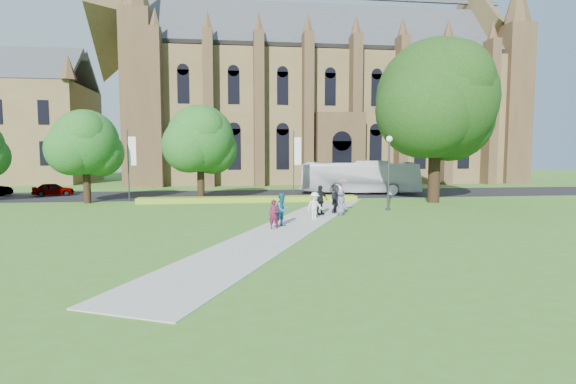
{
  "coord_description": "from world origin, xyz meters",
  "views": [
    {
      "loc": [
        -3.57,
        -23.81,
        4.03
      ],
      "look_at": [
        0.04,
        3.99,
        1.6
      ],
      "focal_mm": 28.0,
      "sensor_mm": 36.0,
      "label": 1
    }
  ],
  "objects": [
    {
      "name": "building_west",
      "position": [
        -34.0,
        42.0,
        9.21
      ],
      "size": [
        22.0,
        14.0,
        18.3
      ],
      "color": "olive",
      "rests_on": "ground"
    },
    {
      "name": "parasol",
      "position": [
        3.79,
        4.71,
        1.97
      ],
      "size": [
        0.81,
        0.81,
        0.61
      ],
      "primitive_type": "imported",
      "rotation": [
        0.0,
        0.0,
        0.19
      ],
      "color": "#C1888D",
      "rests_on": "pedestrian_4"
    },
    {
      "name": "street_tree_0",
      "position": [
        -15.0,
        14.0,
        4.87
      ],
      "size": [
        5.2,
        5.2,
        7.5
      ],
      "color": "#332114",
      "rests_on": "ground"
    },
    {
      "name": "road",
      "position": [
        0.0,
        20.0,
        0.01
      ],
      "size": [
        160.0,
        10.0,
        0.02
      ],
      "primitive_type": "cube",
      "color": "black",
      "rests_on": "ground"
    },
    {
      "name": "pedestrian_3",
      "position": [
        2.22,
        4.66,
        1.0
      ],
      "size": [
        1.22,
        0.83,
        1.92
      ],
      "primitive_type": "imported",
      "rotation": [
        0.0,
        0.0,
        0.36
      ],
      "color": "black",
      "rests_on": "footpath"
    },
    {
      "name": "car_0",
      "position": [
        -20.15,
        20.95,
        0.63
      ],
      "size": [
        3.8,
        2.22,
        1.22
      ],
      "primitive_type": "imported",
      "rotation": [
        0.0,
        0.0,
        1.8
      ],
      "color": "gray",
      "rests_on": "road"
    },
    {
      "name": "cathedral",
      "position": [
        10.0,
        39.73,
        12.98
      ],
      "size": [
        52.6,
        18.25,
        28.0
      ],
      "color": "olive",
      "rests_on": "ground"
    },
    {
      "name": "street_tree_1",
      "position": [
        -6.0,
        14.5,
        5.22
      ],
      "size": [
        5.6,
        5.6,
        8.05
      ],
      "color": "#332114",
      "rests_on": "ground"
    },
    {
      "name": "pedestrian_2",
      "position": [
        1.51,
        2.77,
        0.86
      ],
      "size": [
        1.22,
        0.99,
        1.64
      ],
      "primitive_type": "imported",
      "rotation": [
        0.0,
        0.0,
        0.43
      ],
      "color": "white",
      "rests_on": "footpath"
    },
    {
      "name": "flower_hedge",
      "position": [
        -2.0,
        13.2,
        0.23
      ],
      "size": [
        18.0,
        1.4,
        0.45
      ],
      "primitive_type": "cube",
      "color": "#A3AB22",
      "rests_on": "ground"
    },
    {
      "name": "pedestrian_1",
      "position": [
        -0.75,
        0.29,
        0.96
      ],
      "size": [
        1.13,
        1.09,
        1.84
      ],
      "primitive_type": "imported",
      "rotation": [
        0.0,
        0.0,
        0.65
      ],
      "color": "#1C678C",
      "rests_on": "footpath"
    },
    {
      "name": "banner_pole_0",
      "position": [
        2.11,
        15.2,
        3.39
      ],
      "size": [
        0.7,
        0.1,
        6.0
      ],
      "color": "#38383D",
      "rests_on": "ground"
    },
    {
      "name": "pedestrian_5",
      "position": [
        3.44,
        5.42,
        0.99
      ],
      "size": [
        1.43,
        1.79,
        1.9
      ],
      "primitive_type": "imported",
      "rotation": [
        0.0,
        0.0,
        1.0
      ],
      "color": "black",
      "rests_on": "footpath"
    },
    {
      "name": "streetlamp",
      "position": [
        7.5,
        6.5,
        3.3
      ],
      "size": [
        0.44,
        0.44,
        5.24
      ],
      "color": "#38383D",
      "rests_on": "ground"
    },
    {
      "name": "pedestrian_4",
      "position": [
        3.61,
        4.61,
        0.85
      ],
      "size": [
        0.93,
        0.92,
        1.63
      ],
      "primitive_type": "imported",
      "rotation": [
        0.0,
        0.0,
        0.76
      ],
      "color": "slate",
      "rests_on": "footpath"
    },
    {
      "name": "ground",
      "position": [
        0.0,
        0.0,
        0.0
      ],
      "size": [
        160.0,
        160.0,
        0.0
      ],
      "primitive_type": "plane",
      "color": "#447121",
      "rests_on": "ground"
    },
    {
      "name": "tour_coach",
      "position": [
        9.18,
        19.27,
        1.65
      ],
      "size": [
        12.02,
        5.36,
        3.26
      ],
      "primitive_type": "imported",
      "rotation": [
        0.0,
        0.0,
        1.34
      ],
      "color": "silver",
      "rests_on": "road"
    },
    {
      "name": "footpath",
      "position": [
        0.0,
        1.0,
        0.02
      ],
      "size": [
        15.58,
        28.54,
        0.04
      ],
      "primitive_type": "cube",
      "rotation": [
        0.0,
        0.0,
        -0.44
      ],
      "color": "#B2B2A8",
      "rests_on": "ground"
    },
    {
      "name": "large_tree",
      "position": [
        13.0,
        11.0,
        8.37
      ],
      "size": [
        9.6,
        9.6,
        13.2
      ],
      "color": "#332114",
      "rests_on": "ground"
    },
    {
      "name": "banner_pole_1",
      "position": [
        -11.89,
        15.2,
        3.39
      ],
      "size": [
        0.7,
        0.1,
        6.0
      ],
      "color": "#38383D",
      "rests_on": "ground"
    },
    {
      "name": "pedestrian_0",
      "position": [
        -1.27,
        -0.42,
        0.81
      ],
      "size": [
        0.6,
        0.42,
        1.55
      ],
      "primitive_type": "imported",
      "rotation": [
        0.0,
        0.0,
        0.09
      ],
      "color": "#55132C",
      "rests_on": "footpath"
    }
  ]
}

